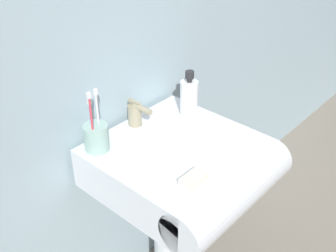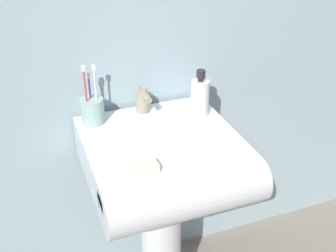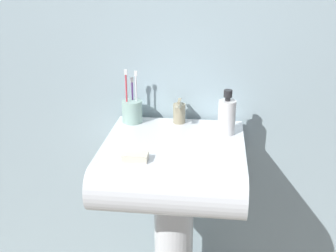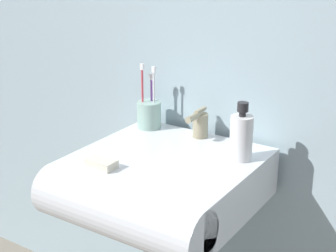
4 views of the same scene
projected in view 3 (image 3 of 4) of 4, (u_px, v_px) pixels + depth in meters
wall_back at (182, 22)px, 1.66m from camera, size 5.00×0.05×2.40m
sink_pedestal at (174, 248)px, 1.72m from camera, size 0.16×0.16×0.66m
sink_basin at (173, 166)px, 1.52m from camera, size 0.51×0.54×0.15m
faucet at (178, 112)px, 1.70m from camera, size 0.05×0.11×0.10m
toothbrush_cup at (132, 111)px, 1.71m from camera, size 0.08×0.08×0.22m
soap_bottle at (227, 116)px, 1.58m from camera, size 0.07×0.07×0.17m
bar_soap at (135, 157)px, 1.39m from camera, size 0.08×0.05×0.02m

